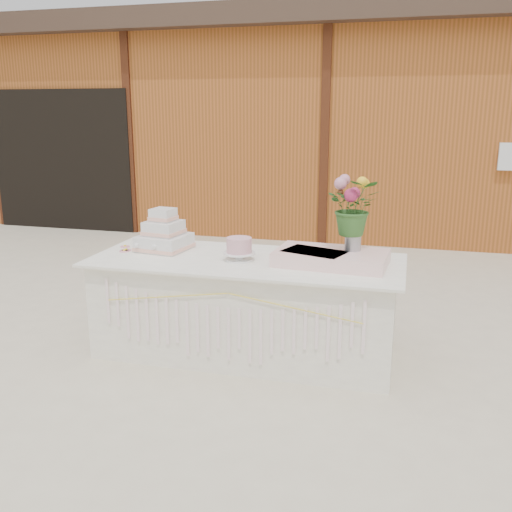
{
  "coord_description": "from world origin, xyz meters",
  "views": [
    {
      "loc": [
        1.18,
        -4.08,
        1.89
      ],
      "look_at": [
        0.0,
        0.3,
        0.72
      ],
      "focal_mm": 40.0,
      "sensor_mm": 36.0,
      "label": 1
    }
  ],
  "objects": [
    {
      "name": "wedding_cake",
      "position": [
        -0.73,
        0.12,
        0.89
      ],
      "size": [
        0.43,
        0.43,
        0.34
      ],
      "rotation": [
        0.0,
        0.0,
        -0.14
      ],
      "color": "silver",
      "rests_on": "cake_table"
    },
    {
      "name": "flower_vase",
      "position": [
        0.8,
        0.08,
        0.96
      ],
      "size": [
        0.12,
        0.12,
        0.16
      ],
      "primitive_type": "cylinder",
      "color": "#A2A2A6",
      "rests_on": "satin_runner"
    },
    {
      "name": "bouquet",
      "position": [
        0.8,
        0.08,
        1.25
      ],
      "size": [
        0.41,
        0.36,
        0.42
      ],
      "primitive_type": "imported",
      "rotation": [
        0.0,
        0.0,
        0.09
      ],
      "color": "#305D25",
      "rests_on": "flower_vase"
    },
    {
      "name": "loose_flowers",
      "position": [
        -1.06,
        0.01,
        0.78
      ],
      "size": [
        0.18,
        0.39,
        0.02
      ],
      "primitive_type": null,
      "rotation": [
        0.0,
        0.0,
        0.07
      ],
      "color": "pink",
      "rests_on": "cake_table"
    },
    {
      "name": "pink_cake_stand",
      "position": [
        -0.04,
        -0.05,
        0.87
      ],
      "size": [
        0.25,
        0.25,
        0.18
      ],
      "color": "white",
      "rests_on": "cake_table"
    },
    {
      "name": "satin_runner",
      "position": [
        0.66,
        0.02,
        0.82
      ],
      "size": [
        0.85,
        0.53,
        0.1
      ],
      "primitive_type": "cube",
      "rotation": [
        0.0,
        0.0,
        -0.07
      ],
      "color": "#FFCECD",
      "rests_on": "cake_table"
    },
    {
      "name": "barn",
      "position": [
        -0.01,
        5.99,
        1.68
      ],
      "size": [
        12.6,
        4.6,
        3.3
      ],
      "color": "#9F5021",
      "rests_on": "ground"
    },
    {
      "name": "ground",
      "position": [
        0.0,
        0.0,
        0.0
      ],
      "size": [
        80.0,
        80.0,
        0.0
      ],
      "primitive_type": "plane",
      "color": "beige",
      "rests_on": "ground"
    },
    {
      "name": "cake_table",
      "position": [
        0.0,
        -0.0,
        0.39
      ],
      "size": [
        2.4,
        1.0,
        0.77
      ],
      "color": "white",
      "rests_on": "ground"
    }
  ]
}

